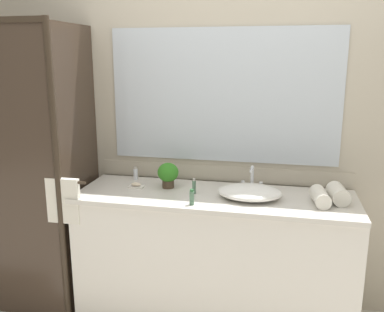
{
  "coord_description": "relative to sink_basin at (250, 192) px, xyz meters",
  "views": [
    {
      "loc": [
        0.4,
        -2.54,
        1.77
      ],
      "look_at": [
        -0.15,
        0.0,
        1.15
      ],
      "focal_mm": 39.04,
      "sensor_mm": 36.0,
      "label": 1
    }
  ],
  "objects": [
    {
      "name": "wall_back_with_mirror",
      "position": [
        -0.23,
        0.36,
        0.37
      ],
      "size": [
        4.4,
        0.06,
        2.6
      ],
      "color": "#B2A893",
      "rests_on": "ground_plane"
    },
    {
      "name": "vanity_cabinet",
      "position": [
        -0.23,
        0.03,
        -0.49
      ],
      "size": [
        1.8,
        0.58,
        0.9
      ],
      "color": "silver",
      "rests_on": "ground_plane"
    },
    {
      "name": "shower_enclosure",
      "position": [
        -1.5,
        -0.17,
        0.08
      ],
      "size": [
        1.2,
        0.59,
        2.0
      ],
      "color": "#2D2319",
      "rests_on": "ground_plane"
    },
    {
      "name": "sink_basin",
      "position": [
        0.0,
        0.0,
        0.0
      ],
      "size": [
        0.41,
        0.31,
        0.08
      ],
      "primitive_type": "ellipsoid",
      "color": "white",
      "rests_on": "vanity_cabinet"
    },
    {
      "name": "faucet",
      "position": [
        0.0,
        0.16,
        0.02
      ],
      "size": [
        0.17,
        0.14,
        0.17
      ],
      "color": "silver",
      "rests_on": "vanity_cabinet"
    },
    {
      "name": "potted_plant",
      "position": [
        -0.56,
        0.1,
        0.06
      ],
      "size": [
        0.14,
        0.14,
        0.17
      ],
      "color": "#473828",
      "rests_on": "vanity_cabinet"
    },
    {
      "name": "soap_dish",
      "position": [
        -0.77,
        0.05,
        -0.03
      ],
      "size": [
        0.1,
        0.07,
        0.04
      ],
      "color": "silver",
      "rests_on": "vanity_cabinet"
    },
    {
      "name": "amenity_bottle_lotion",
      "position": [
        -0.84,
        0.24,
        0.0
      ],
      "size": [
        0.03,
        0.03,
        0.09
      ],
      "color": "silver",
      "rests_on": "vanity_cabinet"
    },
    {
      "name": "amenity_bottle_conditioner",
      "position": [
        -0.33,
        -0.2,
        0.01
      ],
      "size": [
        0.03,
        0.03,
        0.1
      ],
      "color": "#4C7056",
      "rests_on": "vanity_cabinet"
    },
    {
      "name": "amenity_bottle_body_wash",
      "position": [
        -0.36,
        0.02,
        0.01
      ],
      "size": [
        0.02,
        0.02,
        0.1
      ],
      "color": "#4C7056",
      "rests_on": "vanity_cabinet"
    },
    {
      "name": "rolled_towel_near_edge",
      "position": [
        0.53,
        0.04,
        0.01
      ],
      "size": [
        0.13,
        0.21,
        0.11
      ],
      "primitive_type": "cylinder",
      "rotation": [
        1.57,
        0.0,
        0.12
      ],
      "color": "silver",
      "rests_on": "vanity_cabinet"
    },
    {
      "name": "rolled_towel_middle",
      "position": [
        0.42,
        -0.02,
        0.01
      ],
      "size": [
        0.12,
        0.22,
        0.09
      ],
      "primitive_type": "cylinder",
      "rotation": [
        1.57,
        0.0,
        0.12
      ],
      "color": "silver",
      "rests_on": "vanity_cabinet"
    }
  ]
}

